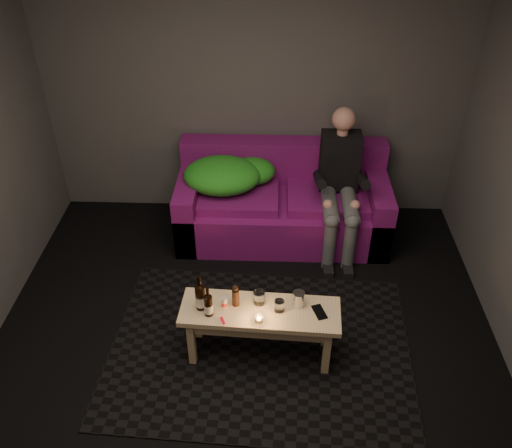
{
  "coord_description": "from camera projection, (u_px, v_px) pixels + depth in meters",
  "views": [
    {
      "loc": [
        0.19,
        -2.56,
        3.3
      ],
      "look_at": [
        0.06,
        1.15,
        0.56
      ],
      "focal_mm": 38.0,
      "sensor_mm": 36.0,
      "label": 1
    }
  ],
  "objects": [
    {
      "name": "smartphone",
      "position": [
        319.0,
        312.0,
        3.89
      ],
      "size": [
        0.12,
        0.16,
        0.01
      ],
      "primitive_type": "cube",
      "rotation": [
        0.0,
        0.0,
        0.33
      ],
      "color": "black",
      "rests_on": "coffee_table"
    },
    {
      "name": "tealight",
      "position": [
        259.0,
        319.0,
        3.81
      ],
      "size": [
        0.06,
        0.06,
        0.05
      ],
      "color": "white",
      "rests_on": "coffee_table"
    },
    {
      "name": "beer_bottle_b",
      "position": [
        208.0,
        305.0,
        3.83
      ],
      "size": [
        0.06,
        0.06,
        0.25
      ],
      "color": "black",
      "rests_on": "coffee_table"
    },
    {
      "name": "salt_shaker",
      "position": [
        225.0,
        303.0,
        3.91
      ],
      "size": [
        0.05,
        0.05,
        0.09
      ],
      "primitive_type": "cylinder",
      "rotation": [
        0.0,
        0.0,
        0.33
      ],
      "color": "silver",
      "rests_on": "coffee_table"
    },
    {
      "name": "steel_cup",
      "position": [
        298.0,
        299.0,
        3.92
      ],
      "size": [
        0.1,
        0.1,
        0.12
      ],
      "primitive_type": "cylinder",
      "rotation": [
        0.0,
        0.0,
        0.08
      ],
      "color": "silver",
      "rests_on": "coffee_table"
    },
    {
      "name": "coffee_table",
      "position": [
        260.0,
        318.0,
        3.97
      ],
      "size": [
        1.18,
        0.43,
        0.48
      ],
      "rotation": [
        0.0,
        0.0,
        -0.05
      ],
      "color": "tan",
      "rests_on": "rug"
    },
    {
      "name": "red_lighter",
      "position": [
        223.0,
        320.0,
        3.82
      ],
      "size": [
        0.04,
        0.07,
        0.01
      ],
      "primitive_type": "cube",
      "rotation": [
        0.0,
        0.0,
        0.39
      ],
      "color": "red",
      "rests_on": "coffee_table"
    },
    {
      "name": "person",
      "position": [
        340.0,
        181.0,
        4.92
      ],
      "size": [
        0.36,
        0.83,
        1.33
      ],
      "color": "black",
      "rests_on": "sofa"
    },
    {
      "name": "rug",
      "position": [
        260.0,
        348.0,
        4.24
      ],
      "size": [
        2.41,
        1.81,
        0.01
      ],
      "primitive_type": "cube",
      "rotation": [
        0.0,
        0.0,
        -0.05
      ],
      "color": "black",
      "rests_on": "floor"
    },
    {
      "name": "floor",
      "position": [
        242.0,
        376.0,
        4.03
      ],
      "size": [
        4.5,
        4.5,
        0.0
      ],
      "primitive_type": "plane",
      "color": "black",
      "rests_on": "ground"
    },
    {
      "name": "sofa",
      "position": [
        282.0,
        204.0,
        5.29
      ],
      "size": [
        2.0,
        0.9,
        0.86
      ],
      "color": "#6F0E6B",
      "rests_on": "floor"
    },
    {
      "name": "pepper_mill",
      "position": [
        236.0,
        298.0,
        3.92
      ],
      "size": [
        0.07,
        0.07,
        0.14
      ],
      "primitive_type": "cylinder",
      "rotation": [
        0.0,
        0.0,
        0.38
      ],
      "color": "black",
      "rests_on": "coffee_table"
    },
    {
      "name": "beer_bottle_a",
      "position": [
        200.0,
        297.0,
        3.87
      ],
      "size": [
        0.08,
        0.08,
        0.3
      ],
      "color": "black",
      "rests_on": "coffee_table"
    },
    {
      "name": "tumbler_front",
      "position": [
        279.0,
        306.0,
        3.89
      ],
      "size": [
        0.09,
        0.09,
        0.09
      ],
      "primitive_type": "cylinder",
      "rotation": [
        0.0,
        0.0,
        0.28
      ],
      "color": "white",
      "rests_on": "coffee_table"
    },
    {
      "name": "green_blanket",
      "position": [
        227.0,
        174.0,
        5.1
      ],
      "size": [
        0.88,
        0.6,
        0.3
      ],
      "color": "#198E25",
      "rests_on": "sofa"
    },
    {
      "name": "tumbler_back",
      "position": [
        259.0,
        298.0,
        3.94
      ],
      "size": [
        0.09,
        0.09,
        0.1
      ],
      "primitive_type": "cylinder",
      "rotation": [
        0.0,
        0.0,
        -0.02
      ],
      "color": "white",
      "rests_on": "coffee_table"
    },
    {
      "name": "room",
      "position": [
        243.0,
        150.0,
        3.43
      ],
      "size": [
        4.5,
        4.5,
        4.5
      ],
      "color": "silver",
      "rests_on": "ground"
    }
  ]
}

